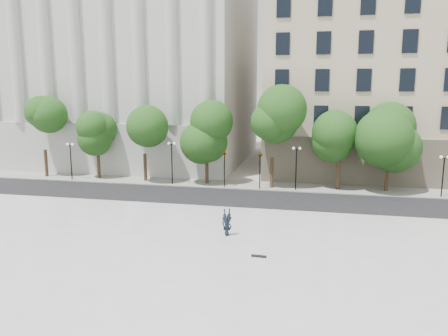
{
  "coord_description": "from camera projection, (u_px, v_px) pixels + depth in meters",
  "views": [
    {
      "loc": [
        7.49,
        -19.57,
        9.99
      ],
      "look_at": [
        1.3,
        10.0,
        4.4
      ],
      "focal_mm": 35.0,
      "sensor_mm": 36.0,
      "label": 1
    }
  ],
  "objects": [
    {
      "name": "traffic_light_west",
      "position": [
        224.0,
        152.0,
        43.19
      ],
      "size": [
        0.54,
        1.86,
        4.24
      ],
      "color": "black",
      "rests_on": "ground"
    },
    {
      "name": "plaza",
      "position": [
        177.0,
        260.0,
        25.01
      ],
      "size": [
        44.0,
        22.0,
        0.45
      ],
      "primitive_type": "cube",
      "color": "silver",
      "rests_on": "ground"
    },
    {
      "name": "street",
      "position": [
        228.0,
        199.0,
        39.48
      ],
      "size": [
        60.0,
        8.0,
        0.02
      ],
      "primitive_type": "cube",
      "color": "black",
      "rests_on": "ground"
    },
    {
      "name": "building_east",
      "position": [
        421.0,
        78.0,
        53.56
      ],
      "size": [
        36.0,
        26.15,
        23.0
      ],
      "color": "#C7B398",
      "rests_on": "ground"
    },
    {
      "name": "ground",
      "position": [
        159.0,
        287.0,
        22.16
      ],
      "size": [
        160.0,
        160.0,
        0.0
      ],
      "primitive_type": "plane",
      "color": "beige",
      "rests_on": "ground"
    },
    {
      "name": "traffic_light_east",
      "position": [
        260.0,
        153.0,
        42.48
      ],
      "size": [
        0.86,
        1.85,
        4.23
      ],
      "color": "black",
      "rests_on": "ground"
    },
    {
      "name": "lamp_posts",
      "position": [
        235.0,
        159.0,
        43.42
      ],
      "size": [
        38.21,
        0.28,
        4.52
      ],
      "color": "black",
      "rests_on": "ground"
    },
    {
      "name": "person_lying",
      "position": [
        227.0,
        232.0,
        28.5
      ],
      "size": [
        1.31,
        1.93,
        0.49
      ],
      "primitive_type": "imported",
      "rotation": [
        -1.54,
        0.0,
        0.4
      ],
      "color": "black",
      "rests_on": "plaza"
    },
    {
      "name": "building_west",
      "position": [
        137.0,
        66.0,
        60.37
      ],
      "size": [
        31.5,
        27.65,
        25.6
      ],
      "color": "#B8B9B4",
      "rests_on": "ground"
    },
    {
      "name": "street_trees",
      "position": [
        220.0,
        133.0,
        44.41
      ],
      "size": [
        40.54,
        5.24,
        8.0
      ],
      "color": "#382619",
      "rests_on": "ground"
    },
    {
      "name": "far_sidewalk",
      "position": [
        239.0,
        185.0,
        45.25
      ],
      "size": [
        60.0,
        4.0,
        0.12
      ],
      "primitive_type": "cube",
      "color": "#A3A196",
      "rests_on": "ground"
    },
    {
      "name": "skateboard",
      "position": [
        259.0,
        256.0,
        24.94
      ],
      "size": [
        0.87,
        0.25,
        0.09
      ],
      "primitive_type": "cube",
      "rotation": [
        0.0,
        0.0,
        -0.03
      ],
      "color": "black",
      "rests_on": "plaza"
    }
  ]
}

